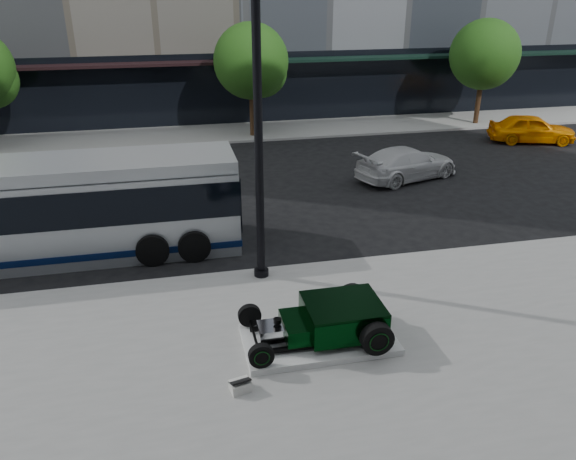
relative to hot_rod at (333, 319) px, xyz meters
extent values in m
plane|color=black|center=(0.18, 5.83, -0.70)|extent=(120.00, 120.00, 0.00)
cube|color=gray|center=(0.18, 19.83, -0.64)|extent=(70.00, 4.00, 0.12)
cube|color=black|center=(-9.82, 22.03, 1.30)|extent=(22.00, 0.50, 4.00)
cube|color=black|center=(13.18, 22.03, 1.30)|extent=(24.00, 0.50, 4.00)
cube|color=black|center=(-9.82, 21.43, 2.90)|extent=(22.00, 1.60, 0.15)
cube|color=black|center=(13.18, 21.43, 2.90)|extent=(24.00, 1.60, 0.15)
cylinder|color=black|center=(1.18, 18.83, 0.72)|extent=(0.28, 0.28, 2.60)
sphere|color=#163C10|center=(1.18, 18.83, 3.22)|extent=(3.80, 3.80, 3.80)
sphere|color=#163C10|center=(1.78, 19.13, 2.62)|extent=(2.60, 2.60, 2.60)
cylinder|color=black|center=(14.18, 18.83, 0.72)|extent=(0.28, 0.28, 2.60)
sphere|color=#163C10|center=(14.18, 18.83, 3.22)|extent=(3.80, 3.80, 3.80)
sphere|color=#163C10|center=(14.78, 19.13, 2.62)|extent=(2.60, 2.60, 2.60)
cube|color=silver|center=(-0.33, 0.00, -0.50)|extent=(3.40, 1.80, 0.15)
cube|color=black|center=(-0.33, -0.45, -0.33)|extent=(3.00, 0.08, 0.10)
cube|color=black|center=(-0.33, 0.45, -0.33)|extent=(3.00, 0.08, 0.10)
cube|color=black|center=(0.22, 0.00, 0.02)|extent=(1.70, 1.45, 0.62)
cube|color=black|center=(0.22, 0.00, 0.35)|extent=(1.70, 1.45, 0.06)
cube|color=black|center=(-0.88, 0.00, -0.10)|extent=(0.55, 1.05, 0.38)
cube|color=silver|center=(-1.43, 0.00, -0.15)|extent=(0.55, 0.55, 0.34)
cylinder|color=black|center=(-1.28, 0.00, 0.12)|extent=(0.18, 0.18, 0.10)
cylinder|color=black|center=(-1.78, 0.00, -0.27)|extent=(0.06, 1.55, 0.06)
cylinder|color=black|center=(0.72, -0.85, -0.07)|extent=(0.72, 0.24, 0.72)
cylinder|color=black|center=(0.72, -0.98, -0.07)|extent=(0.37, 0.02, 0.37)
torus|color=black|center=(0.72, -0.99, -0.07)|extent=(0.44, 0.02, 0.44)
cylinder|color=black|center=(0.72, 0.85, -0.07)|extent=(0.72, 0.24, 0.72)
cylinder|color=black|center=(0.72, 0.98, -0.07)|extent=(0.37, 0.02, 0.37)
torus|color=black|center=(0.72, 0.99, -0.07)|extent=(0.44, 0.02, 0.44)
cylinder|color=black|center=(-1.78, -0.78, -0.16)|extent=(0.54, 0.16, 0.54)
cylinder|color=black|center=(-1.78, -0.87, -0.16)|extent=(0.28, 0.02, 0.28)
torus|color=black|center=(-1.78, -0.88, -0.16)|extent=(0.34, 0.02, 0.34)
cylinder|color=black|center=(-1.78, 0.78, -0.16)|extent=(0.54, 0.16, 0.54)
cylinder|color=black|center=(-1.78, 0.87, -0.16)|extent=(0.28, 0.02, 0.28)
torus|color=black|center=(-1.78, 0.88, -0.16)|extent=(0.34, 0.02, 0.34)
cube|color=silver|center=(-2.30, -1.25, -0.47)|extent=(0.46, 0.38, 0.22)
cube|color=black|center=(-2.30, -1.25, -0.34)|extent=(0.45, 0.36, 0.15)
cylinder|color=black|center=(-1.05, 3.40, 3.07)|extent=(0.22, 0.22, 7.30)
cylinder|color=black|center=(-1.05, 3.40, -0.49)|extent=(0.40, 0.40, 0.18)
cube|color=#ACB1B6|center=(-7.39, 6.22, 0.58)|extent=(12.00, 2.55, 2.55)
cube|color=#081844|center=(-7.39, 6.22, -0.28)|extent=(12.05, 2.60, 0.20)
cube|color=black|center=(-7.39, 6.22, 1.15)|extent=(12.05, 2.60, 1.05)
cube|color=#ACB1B6|center=(-7.39, 6.22, 2.05)|extent=(12.00, 2.40, 0.35)
cube|color=black|center=(-1.36, 6.22, 0.85)|extent=(0.06, 2.30, 1.70)
cylinder|color=black|center=(-3.99, 4.92, -0.22)|extent=(0.96, 0.28, 0.96)
cylinder|color=black|center=(-3.99, 7.52, -0.22)|extent=(0.96, 0.28, 0.96)
cylinder|color=black|center=(-2.79, 4.92, -0.22)|extent=(0.96, 0.28, 0.96)
cylinder|color=black|center=(-2.79, 7.52, -0.22)|extent=(0.96, 0.28, 0.96)
imported|color=silver|center=(6.38, 10.68, -0.03)|extent=(4.97, 3.25, 1.34)
imported|color=#FA8F00|center=(14.96, 14.75, 0.02)|extent=(4.49, 2.85, 1.42)
camera|label=1|loc=(-3.29, -10.20, 6.92)|focal=35.00mm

